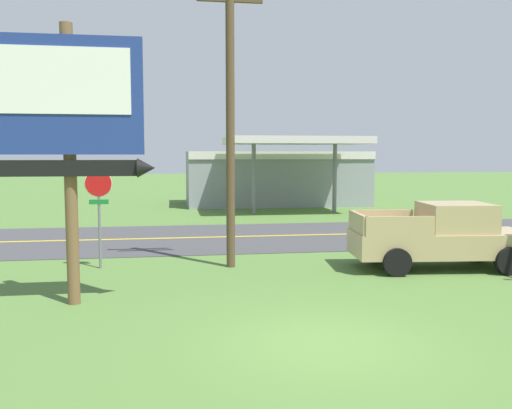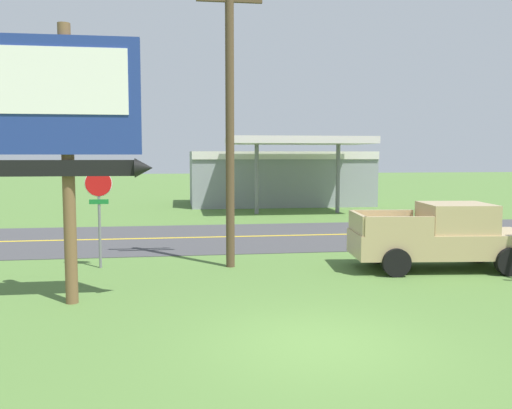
{
  "view_description": "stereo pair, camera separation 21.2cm",
  "coord_description": "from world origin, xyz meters",
  "px_view_note": "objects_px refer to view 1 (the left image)",
  "views": [
    {
      "loc": [
        -2.7,
        -9.34,
        3.4
      ],
      "look_at": [
        0.0,
        8.0,
        1.8
      ],
      "focal_mm": 38.59,
      "sensor_mm": 36.0,
      "label": 1
    },
    {
      "loc": [
        -2.49,
        -9.37,
        3.4
      ],
      "look_at": [
        0.0,
        8.0,
        1.8
      ],
      "focal_mm": 38.59,
      "sensor_mm": 36.0,
      "label": 2
    }
  ],
  "objects_px": {
    "motel_sign": "(70,118)",
    "pickup_tan_parked_on_lawn": "(442,236)",
    "stop_sign": "(99,201)",
    "gas_station": "(276,176)",
    "utility_pole": "(230,103)"
  },
  "relations": [
    {
      "from": "pickup_tan_parked_on_lawn",
      "to": "stop_sign",
      "type": "bearing_deg",
      "value": 171.17
    },
    {
      "from": "utility_pole",
      "to": "gas_station",
      "type": "bearing_deg",
      "value": 75.31
    },
    {
      "from": "utility_pole",
      "to": "pickup_tan_parked_on_lawn",
      "type": "height_order",
      "value": "utility_pole"
    },
    {
      "from": "motel_sign",
      "to": "pickup_tan_parked_on_lawn",
      "type": "relative_size",
      "value": 1.17
    },
    {
      "from": "motel_sign",
      "to": "stop_sign",
      "type": "bearing_deg",
      "value": 89.34
    },
    {
      "from": "motel_sign",
      "to": "stop_sign",
      "type": "relative_size",
      "value": 2.13
    },
    {
      "from": "stop_sign",
      "to": "pickup_tan_parked_on_lawn",
      "type": "relative_size",
      "value": 0.55
    },
    {
      "from": "stop_sign",
      "to": "utility_pole",
      "type": "relative_size",
      "value": 0.32
    },
    {
      "from": "motel_sign",
      "to": "utility_pole",
      "type": "xyz_separation_m",
      "value": [
        3.93,
        3.72,
        0.73
      ]
    },
    {
      "from": "gas_station",
      "to": "pickup_tan_parked_on_lawn",
      "type": "height_order",
      "value": "gas_station"
    },
    {
      "from": "gas_station",
      "to": "utility_pole",
      "type": "bearing_deg",
      "value": -104.69
    },
    {
      "from": "motel_sign",
      "to": "pickup_tan_parked_on_lawn",
      "type": "distance_m",
      "value": 10.94
    },
    {
      "from": "motel_sign",
      "to": "gas_station",
      "type": "relative_size",
      "value": 0.52
    },
    {
      "from": "utility_pole",
      "to": "stop_sign",
      "type": "bearing_deg",
      "value": 174.68
    },
    {
      "from": "utility_pole",
      "to": "pickup_tan_parked_on_lawn",
      "type": "distance_m",
      "value": 7.47
    }
  ]
}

